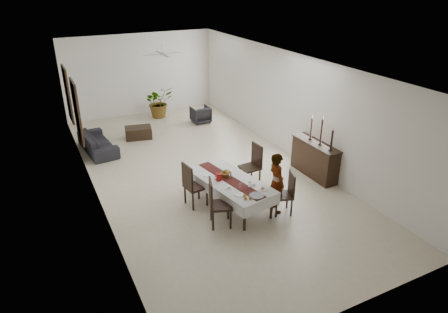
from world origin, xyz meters
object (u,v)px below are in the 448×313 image
Objects in this scene: red_pitcher at (219,177)px; woman at (276,183)px; dining_table_top at (230,181)px; sofa at (98,142)px; sideboard_body at (315,160)px.

red_pitcher is 0.12× the size of woman.
dining_table_top is at bearing -20.54° from red_pitcher.
sofa is (-2.05, 4.80, -0.50)m from red_pitcher.
sideboard_body is at bearing -136.48° from sofa.
dining_table_top reaches higher than sofa.
red_pitcher is 3.18m from sideboard_body.
sideboard_body is (2.90, 0.38, -0.19)m from dining_table_top.
sideboard_body is 0.78× the size of sofa.
sofa is at bearing 113.11° from red_pitcher.
dining_table_top is 5.42m from sofa.
sideboard_body is at bearing -2.97° from dining_table_top.
woman reaches higher than dining_table_top.
dining_table_top is 12.00× the size of red_pitcher.
dining_table_top is at bearing -172.55° from sideboard_body.
sofa is at bearing 33.00° from woman.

